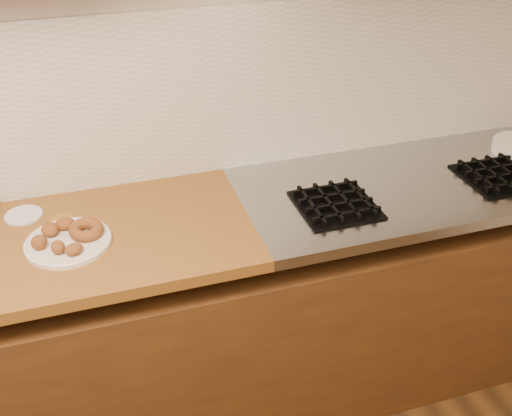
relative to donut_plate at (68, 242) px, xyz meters
The scene contains 10 objects.
wall_back 0.57m from the donut_plate, 77.55° to the left, with size 4.00×0.02×2.70m, color tan.
base_cabinet 0.53m from the donut_plate, 25.60° to the left, with size 3.60×0.60×0.77m, color #5A3113.
stovetop 1.23m from the donut_plate, ahead, with size 1.30×0.62×0.04m, color #9EA0A5.
backsplash 0.45m from the donut_plate, 77.12° to the left, with size 3.60×0.02×0.60m, color beige.
burner_grates 1.20m from the donut_plate, ahead, with size 0.91×0.26×0.03m.
donut_plate is the anchor object (origin of this frame).
ring_donut 0.07m from the donut_plate, 13.71° to the left, with size 0.11×0.11×0.04m, color brown.
fried_dough_chunks 0.04m from the donut_plate, behind, with size 0.16×0.21×0.05m.
tub_lid 0.25m from the donut_plate, 122.57° to the left, with size 0.12×0.12×0.01m, color silver.
brass_jar_lid 0.14m from the donut_plate, 95.04° to the left, with size 0.07×0.07×0.01m, color #B98A2D.
Camera 1 is at (0.02, 0.05, 1.98)m, focal length 42.00 mm.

